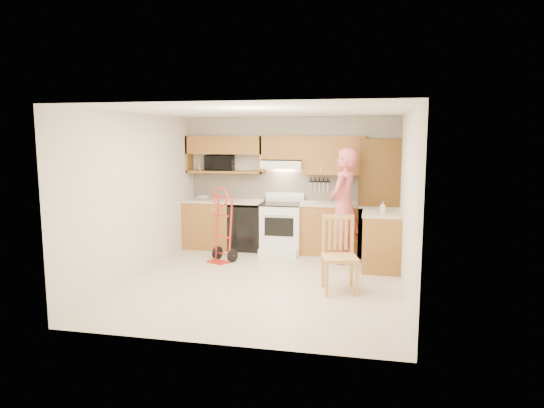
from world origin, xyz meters
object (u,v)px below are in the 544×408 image
(hand_truck, at_px, (221,229))
(range, at_px, (281,224))
(person, at_px, (343,206))
(dining_chair, at_px, (340,255))
(microwave, at_px, (220,163))

(hand_truck, bearing_deg, range, 66.91)
(person, height_order, dining_chair, person)
(microwave, xyz_separation_m, dining_chair, (2.48, -2.32, -1.11))
(dining_chair, bearing_deg, hand_truck, 137.71)
(microwave, xyz_separation_m, hand_truck, (0.37, -1.13, -1.06))
(range, bearing_deg, hand_truck, -135.97)
(person, bearing_deg, microwave, -89.46)
(range, relative_size, dining_chair, 1.03)
(hand_truck, height_order, dining_chair, hand_truck)
(microwave, height_order, dining_chair, microwave)
(range, xyz_separation_m, dining_chair, (1.21, -2.05, -0.02))
(microwave, distance_m, dining_chair, 3.57)
(person, bearing_deg, hand_truck, -61.52)
(hand_truck, distance_m, dining_chair, 2.42)
(microwave, distance_m, range, 1.70)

